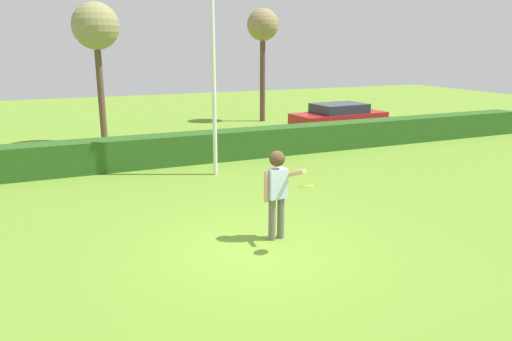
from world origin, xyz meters
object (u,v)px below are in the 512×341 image
object	(u,v)px
person	(277,185)
oak_tree	(96,29)
frisbee	(306,186)
parked_car_red	(339,116)
lamppost	(213,47)
bare_elm_tree	(263,29)

from	to	relation	value
person	oak_tree	world-z (taller)	oak_tree
frisbee	parked_car_red	size ratio (longest dim) A/B	0.06
lamppost	oak_tree	distance (m)	6.55
parked_car_red	oak_tree	size ratio (longest dim) A/B	0.83
parked_car_red	oak_tree	distance (m)	10.49
bare_elm_tree	oak_tree	xyz separation A→B (m)	(-8.02, -2.95, -0.20)
bare_elm_tree	frisbee	bearing A→B (deg)	-111.51
bare_elm_tree	person	bearing A→B (deg)	-113.21
frisbee	oak_tree	xyz separation A→B (m)	(-2.14, 11.96, 3.01)
person	bare_elm_tree	xyz separation A→B (m)	(6.06, 14.12, 3.38)
bare_elm_tree	oak_tree	distance (m)	8.54
person	oak_tree	bearing A→B (deg)	99.95
person	bare_elm_tree	distance (m)	15.73
person	lamppost	bearing A→B (deg)	84.50
lamppost	parked_car_red	bearing A→B (deg)	32.85
person	frisbee	xyz separation A→B (m)	(0.18, -0.78, 0.16)
parked_car_red	bare_elm_tree	distance (m)	5.97
person	frisbee	size ratio (longest dim) A/B	6.46
parked_car_red	frisbee	bearing A→B (deg)	-125.63
frisbee	oak_tree	distance (m)	12.51
parked_car_red	bare_elm_tree	bearing A→B (deg)	112.40
frisbee	parked_car_red	xyz separation A→B (m)	(7.63, 10.64, -0.58)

